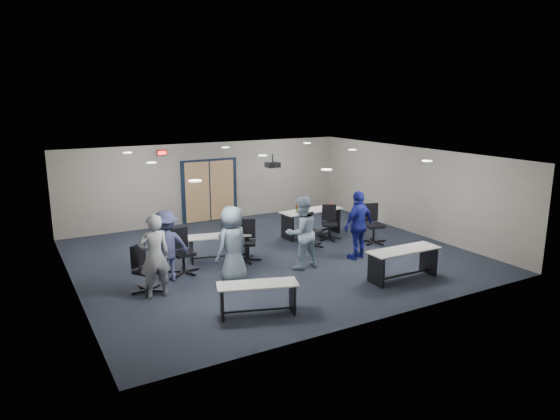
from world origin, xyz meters
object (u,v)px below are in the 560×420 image
chair_loose_right (374,224)px  person_gray (155,256)px  table_front_left (258,293)px  person_back (166,246)px  chair_back_b (247,241)px  chair_back_d (330,223)px  table_front_right (403,259)px  table_back_right (311,218)px  person_plaid (232,245)px  person_navy (358,225)px  person_lightblue (301,233)px  chair_back_a (183,252)px  table_back_left (219,243)px  chair_loose_left (147,269)px  chair_back_c (313,230)px

chair_loose_right → person_gray: (-6.70, -0.87, 0.34)m
table_front_left → person_back: (-1.00, 2.67, 0.41)m
chair_back_b → chair_back_d: 3.11m
table_front_right → person_back: bearing=153.1°
table_back_right → person_plaid: 4.57m
person_gray → person_navy: bearing=177.4°
person_back → person_navy: bearing=164.2°
chair_loose_right → person_lightblue: bearing=-153.4°
table_front_right → chair_back_d: chair_back_d is taller
chair_back_a → person_lightblue: bearing=-26.8°
person_navy → chair_back_a: bearing=-29.0°
table_back_left → table_back_right: size_ratio=0.85×
chair_back_a → chair_loose_left: size_ratio=1.02×
chair_loose_right → person_back: (-6.20, -0.05, 0.27)m
chair_back_a → chair_loose_left: (-1.08, -0.77, -0.01)m
table_front_left → person_navy: bearing=43.7°
chair_back_d → chair_loose_left: bearing=-136.4°
chair_back_c → person_lightblue: (-1.25, -1.39, 0.43)m
chair_back_d → person_back: size_ratio=0.61×
person_navy → person_back: (-4.90, 0.85, -0.07)m
person_navy → chair_back_d: bearing=-115.8°
chair_loose_left → person_navy: person_navy is taller
table_front_left → chair_back_a: bearing=118.3°
table_back_right → chair_back_a: (-4.55, -1.32, -0.02)m
person_lightblue → table_front_right: bearing=129.3°
chair_back_a → person_lightblue: 2.93m
chair_back_a → chair_back_b: bearing=-2.7°
chair_loose_left → person_lightblue: person_lightblue is taller
chair_back_b → chair_back_c: size_ratio=1.12×
table_back_right → chair_back_a: bearing=-167.5°
chair_back_b → person_lightblue: bearing=-21.4°
table_back_right → person_navy: bearing=-97.0°
table_front_left → chair_loose_right: bearing=46.3°
table_back_left → chair_back_b: size_ratio=1.59×
person_back → table_back_left: bearing=-158.7°
table_back_right → person_navy: person_navy is taller
table_front_right → chair_loose_left: 5.86m
table_front_left → chair_loose_left: chair_loose_left is taller
chair_loose_left → person_navy: 5.52m
chair_back_c → person_navy: (0.46, -1.48, 0.43)m
table_back_left → person_navy: person_navy is taller
chair_loose_left → chair_loose_right: size_ratio=0.93×
chair_back_c → person_gray: bearing=-175.6°
table_front_left → chair_loose_right: chair_loose_right is taller
person_gray → person_lightblue: size_ratio=1.00×
chair_back_b → chair_back_c: bearing=34.7°
chair_loose_right → person_plaid: 5.04m
person_plaid → chair_back_d: bearing=-177.8°
person_navy → person_lightblue: bearing=-17.4°
table_front_right → chair_back_a: chair_back_a is taller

